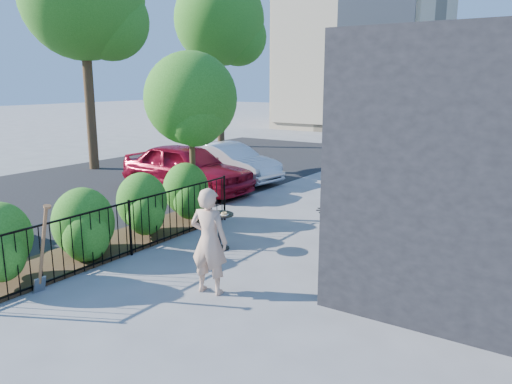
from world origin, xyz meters
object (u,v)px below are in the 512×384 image
Objects in this scene: street_tree_near at (83,6)px; car_red at (187,168)px; street_tree_far at (220,26)px; car_silver at (228,162)px; cafe_table at (219,225)px; shovel at (42,254)px; woman at (209,241)px; patio_tree at (192,104)px.

street_tree_near is 7.70m from car_red.
street_tree_far is 10.43m from car_silver.
car_silver is at bearing 125.06° from cafe_table.
car_red is (-3.08, 6.92, 0.06)m from shovel.
car_silver is at bearing -65.52° from woman.
cafe_table is 0.51× the size of shovel.
street_tree_near is at bearing 153.92° from cafe_table.
car_red is 2.05m from car_silver.
street_tree_far is (-7.70, 11.20, 3.15)m from patio_tree.
street_tree_near is at bearing 80.59° from car_red.
woman is at bearing -137.81° from car_silver.
street_tree_far is at bearing 90.00° from street_tree_near.
street_tree_near reaches higher than woman.
street_tree_far is 2.16× the size of car_silver.
patio_tree is at bearing -56.86° from woman.
shovel reaches higher than cafe_table.
patio_tree is 4.89m from woman.
car_red reaches higher than cafe_table.
street_tree_far is at bearing 124.51° from patio_tree.
woman is at bearing -53.30° from street_tree_far.
patio_tree is at bearing -22.57° from street_tree_near.
car_silver is at bearing 9.95° from street_tree_near.
shovel is at bearing -42.61° from street_tree_near.
street_tree_far is 10.66× the size of cafe_table.
woman is 2.60m from shovel.
cafe_table is (9.63, -4.71, -5.41)m from street_tree_near.
car_silver is at bearing -51.24° from street_tree_far.
car_red reaches higher than car_silver.
street_tree_far is at bearing 46.30° from car_silver.
car_red is at bearing -58.28° from street_tree_far.
street_tree_far is at bearing -63.47° from woman.
street_tree_far is 1.92× the size of car_red.
cafe_table is (9.63, -12.71, -5.41)m from street_tree_far.
patio_tree is 2.30× the size of woman.
car_silver is at bearing 116.30° from patio_tree.
street_tree_near is 5.40× the size of shovel.
street_tree_far reaches higher than patio_tree.
car_red is (5.60, -9.06, -5.18)m from street_tree_far.
patio_tree is 2.57× the size of shovel.
patio_tree is 13.95m from street_tree_far.
street_tree_far reaches higher than car_silver.
shovel is at bearing -78.46° from patio_tree.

